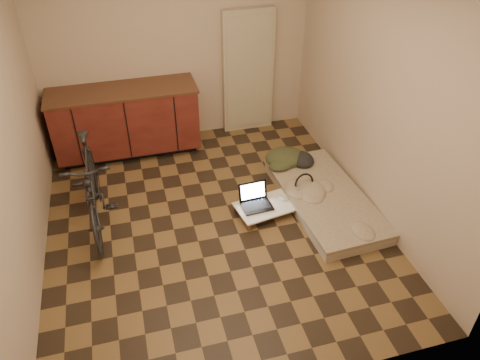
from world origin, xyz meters
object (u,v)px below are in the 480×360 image
object	(u,v)px
futon	(324,199)
laptop	(255,201)
bicycle	(91,182)
lap_desk	(266,207)

from	to	relation	value
futon	laptop	bearing A→B (deg)	171.68
bicycle	laptop	world-z (taller)	bicycle
bicycle	futon	world-z (taller)	bicycle
lap_desk	laptop	size ratio (longest dim) A/B	2.06
bicycle	lap_desk	distance (m)	1.88
futon	laptop	xyz separation A→B (m)	(-0.80, 0.08, 0.08)
futon	lap_desk	world-z (taller)	futon
bicycle	futon	xyz separation A→B (m)	(2.50, -0.37, -0.46)
lap_desk	bicycle	bearing A→B (deg)	159.40
bicycle	laptop	size ratio (longest dim) A/B	4.81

